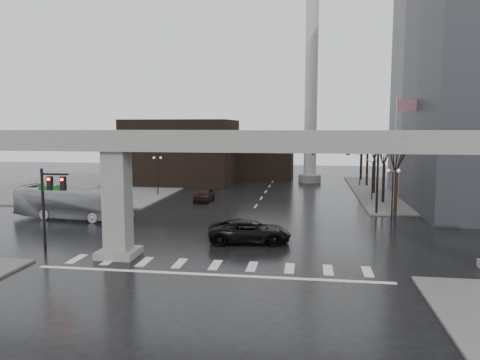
{
  "coord_description": "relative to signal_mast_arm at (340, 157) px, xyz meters",
  "views": [
    {
      "loc": [
        5.94,
        -29.94,
        8.91
      ],
      "look_at": [
        0.22,
        8.4,
        4.5
      ],
      "focal_mm": 35.0,
      "sensor_mm": 36.0,
      "label": 1
    }
  ],
  "objects": [
    {
      "name": "ground",
      "position": [
        -8.99,
        -18.8,
        -5.83
      ],
      "size": [
        160.0,
        160.0,
        0.0
      ],
      "primitive_type": "plane",
      "color": "black",
      "rests_on": "ground"
    },
    {
      "name": "elevated_guideway",
      "position": [
        -7.73,
        -18.8,
        1.05
      ],
      "size": [
        48.0,
        2.6,
        8.7
      ],
      "color": "gray",
      "rests_on": "ground"
    },
    {
      "name": "tree_right_3",
      "position": [
        5.54,
        23.22,
        -2.85
      ],
      "size": [
        1.11,
        1.66,
        8.02
      ],
      "color": "black",
      "rests_on": "ground"
    },
    {
      "name": "building_far_left",
      "position": [
        -22.99,
        23.2,
        -0.83
      ],
      "size": [
        16.0,
        14.0,
        10.0
      ],
      "primitive_type": "cube",
      "color": "black",
      "rests_on": "ground"
    },
    {
      "name": "flagpole_assembly",
      "position": [
        6.3,
        3.2,
        1.7
      ],
      "size": [
        2.06,
        0.12,
        12.0
      ],
      "color": "silver",
      "rests_on": "ground"
    },
    {
      "name": "far_car",
      "position": [
        -15.54,
        5.77,
        -5.03
      ],
      "size": [
        2.02,
        4.76,
        1.6
      ],
      "primitive_type": "imported",
      "rotation": [
        0.0,
        0.0,
        -0.03
      ],
      "color": "black",
      "rests_on": "ground"
    },
    {
      "name": "tree_right_0",
      "position": [
        5.54,
        -0.78,
        -3.04
      ],
      "size": [
        1.09,
        1.58,
        7.5
      ],
      "color": "black",
      "rests_on": "ground"
    },
    {
      "name": "pickup_truck",
      "position": [
        -7.54,
        -13.59,
        -4.94
      ],
      "size": [
        6.7,
        3.73,
        1.77
      ],
      "primitive_type": "imported",
      "rotation": [
        0.0,
        0.0,
        1.7
      ],
      "color": "black",
      "rests_on": "ground"
    },
    {
      "name": "lamp_right_1",
      "position": [
        4.51,
        9.2,
        -2.36
      ],
      "size": [
        1.22,
        0.32,
        5.11
      ],
      "color": "black",
      "rests_on": "ground"
    },
    {
      "name": "tree_right_2",
      "position": [
        5.54,
        15.22,
        -2.91
      ],
      "size": [
        1.1,
        1.63,
        7.85
      ],
      "color": "black",
      "rests_on": "ground"
    },
    {
      "name": "lamp_left_1",
      "position": [
        -22.49,
        9.2,
        -2.36
      ],
      "size": [
        1.22,
        0.32,
        5.11
      ],
      "color": "black",
      "rests_on": "ground"
    },
    {
      "name": "tree_right_4",
      "position": [
        5.54,
        31.22,
        -2.79
      ],
      "size": [
        1.12,
        1.69,
        8.19
      ],
      "color": "black",
      "rests_on": "ground"
    },
    {
      "name": "signal_mast_arm",
      "position": [
        0.0,
        0.0,
        0.0
      ],
      "size": [
        12.12,
        0.43,
        8.0
      ],
      "color": "black",
      "rests_on": "ground"
    },
    {
      "name": "city_bus",
      "position": [
        -25.8,
        -6.8,
        -4.18
      ],
      "size": [
        12.14,
        4.55,
        3.3
      ],
      "primitive_type": "imported",
      "rotation": [
        0.0,
        0.0,
        1.42
      ],
      "color": "#B2B2B7",
      "rests_on": "ground"
    },
    {
      "name": "signal_left_pole",
      "position": [
        -21.24,
        -18.3,
        -1.76
      ],
      "size": [
        2.3,
        0.3,
        6.0
      ],
      "color": "black",
      "rests_on": "ground"
    },
    {
      "name": "lamp_left_0",
      "position": [
        -22.49,
        -4.8,
        -2.36
      ],
      "size": [
        1.22,
        0.32,
        5.11
      ],
      "color": "black",
      "rests_on": "ground"
    },
    {
      "name": "smokestack",
      "position": [
        -2.99,
        27.2,
        7.52
      ],
      "size": [
        3.6,
        3.6,
        30.0
      ],
      "color": "#B9B9B5",
      "rests_on": "ground"
    },
    {
      "name": "lamp_left_2",
      "position": [
        -22.49,
        23.2,
        -2.36
      ],
      "size": [
        1.22,
        0.32,
        5.11
      ],
      "color": "black",
      "rests_on": "ground"
    },
    {
      "name": "sidewalk_ne",
      "position": [
        17.01,
        17.2,
        -5.75
      ],
      "size": [
        28.0,
        36.0,
        0.15
      ],
      "primitive_type": "cube",
      "color": "#605E5B",
      "rests_on": "ground"
    },
    {
      "name": "sidewalk_nw",
      "position": [
        -34.99,
        17.2,
        -5.75
      ],
      "size": [
        28.0,
        36.0,
        0.15
      ],
      "primitive_type": "cube",
      "color": "#605E5B",
      "rests_on": "ground"
    },
    {
      "name": "lamp_right_2",
      "position": [
        4.51,
        23.2,
        -2.36
      ],
      "size": [
        1.22,
        0.32,
        5.11
      ],
      "color": "black",
      "rests_on": "ground"
    },
    {
      "name": "lamp_right_0",
      "position": [
        4.51,
        -4.8,
        -2.36
      ],
      "size": [
        1.22,
        0.32,
        5.11
      ],
      "color": "black",
      "rests_on": "ground"
    },
    {
      "name": "tree_right_1",
      "position": [
        5.54,
        7.22,
        -2.98
      ],
      "size": [
        1.09,
        1.61,
        7.67
      ],
      "color": "black",
      "rests_on": "ground"
    },
    {
      "name": "building_far_mid",
      "position": [
        -10.99,
        33.2,
        -1.83
      ],
      "size": [
        10.0,
        10.0,
        8.0
      ],
      "primitive_type": "cube",
      "color": "black",
      "rests_on": "ground"
    }
  ]
}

